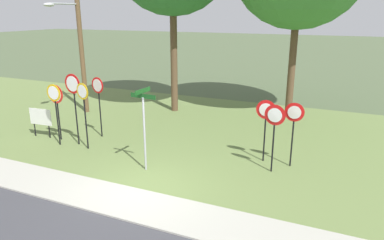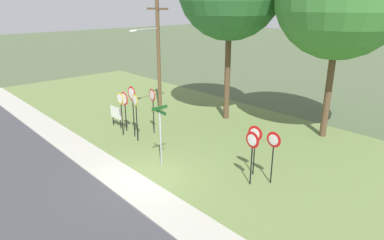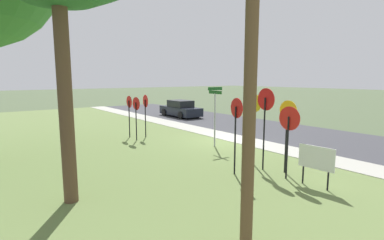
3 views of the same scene
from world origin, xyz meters
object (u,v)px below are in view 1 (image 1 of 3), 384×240
Objects in this scene: yield_sign_near_left at (274,123)px; utility_pole at (78,32)px; yield_sign_near_right at (294,120)px; notice_board at (41,118)px; stop_sign_far_left at (55,102)px; stop_sign_far_center at (74,93)px; street_name_post at (144,122)px; stop_sign_near_left at (98,94)px; stop_sign_far_right at (84,102)px; yield_sign_far_left at (266,117)px; stop_sign_near_right at (56,100)px.

utility_pole is at bearing 166.67° from yield_sign_near_left.
notice_board is (-10.26, -1.20, -0.86)m from yield_sign_near_right.
utility_pole is at bearing 165.06° from yield_sign_near_right.
utility_pole is 6.15× the size of notice_board.
stop_sign_far_center is (0.67, 0.34, 0.32)m from stop_sign_far_left.
stop_sign_near_left is at bearing 152.47° from street_name_post.
street_name_post reaches higher than stop_sign_far_left.
yield_sign_near_right is 10.37m from notice_board.
stop_sign_far_center reaches higher than notice_board.
stop_sign_far_right is at bearing 5.93° from stop_sign_far_left.
yield_sign_far_left is at bearing 37.55° from street_name_post.
street_name_post is at bearing -14.72° from notice_board.
yield_sign_near_right is (8.22, 1.30, -0.44)m from stop_sign_far_center.
stop_sign_near_left reaches higher than yield_sign_near_right.
stop_sign_near_left is 1.11× the size of yield_sign_near_left.
stop_sign_near_left is at bearing 117.29° from stop_sign_far_right.
utility_pole reaches higher than stop_sign_near_left.
stop_sign_far_left is at bearing -61.83° from utility_pole.
stop_sign_far_right is 7.10m from yield_sign_near_left.
utility_pole reaches higher than street_name_post.
street_name_post is 2.26× the size of notice_board.
stop_sign_far_center reaches higher than yield_sign_far_left.
notice_board is (-0.96, -0.04, -0.88)m from stop_sign_near_right.
yield_sign_far_left is 0.30× the size of utility_pole.
stop_sign_near_right is 1.31m from notice_board.
stop_sign_far_right is at bearing -172.76° from yield_sign_far_left.
stop_sign_near_left is 2.07× the size of notice_board.
street_name_post is at bearing -154.68° from yield_sign_near_right.
notice_board is (-9.29, -1.26, -0.85)m from yield_sign_far_left.
stop_sign_far_left is at bearing -174.23° from yield_sign_far_left.
stop_sign_near_left is 0.98× the size of stop_sign_far_right.
notice_board is at bearing -177.14° from stop_sign_near_right.
yield_sign_near_right is (8.90, 1.65, -0.12)m from stop_sign_far_left.
street_name_post is 8.69m from utility_pole.
stop_sign_far_left reaches higher than notice_board.
stop_sign_near_left is 1.77m from stop_sign_far_left.
stop_sign_far_right reaches higher than yield_sign_far_left.
stop_sign_near_right is at bearing -174.55° from yield_sign_near_right.
street_name_post reaches higher than stop_sign_near_left.
stop_sign_far_left is at bearing -169.57° from yield_sign_near_left.
yield_sign_far_left is at bearing 3.53° from notice_board.
stop_sign_far_right is at bearing -11.51° from stop_sign_near_right.
yield_sign_near_right is at bearing 12.21° from stop_sign_near_left.
stop_sign_far_left is 8.11m from yield_sign_far_left.
stop_sign_far_right is (0.66, -0.23, -0.25)m from stop_sign_far_center.
stop_sign_far_left reaches higher than yield_sign_far_left.
notice_board is (-2.30, -1.05, -1.04)m from stop_sign_near_left.
stop_sign_far_left is at bearing -171.18° from yield_sign_near_right.
stop_sign_far_center is at bearing -7.16° from notice_board.
yield_sign_far_left is 10.84m from utility_pole.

